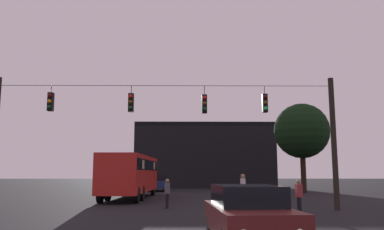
{
  "coord_description": "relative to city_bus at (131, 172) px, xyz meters",
  "views": [
    {
      "loc": [
        1.17,
        -5.05,
        1.86
      ],
      "look_at": [
        1.39,
        16.22,
        5.02
      ],
      "focal_mm": 36.02,
      "sensor_mm": 36.0,
      "label": 1
    }
  ],
  "objects": [
    {
      "name": "ground_plane",
      "position": [
        2.91,
        1.59,
        -1.87
      ],
      "size": [
        168.0,
        168.0,
        0.0
      ],
      "primitive_type": "plane",
      "color": "black",
      "rests_on": "ground"
    },
    {
      "name": "overhead_signal_span",
      "position": [
        2.87,
        -8.47,
        2.08
      ],
      "size": [
        17.5,
        0.44,
        6.71
      ],
      "color": "black",
      "rests_on": "ground"
    },
    {
      "name": "city_bus",
      "position": [
        0.0,
        0.0,
        0.0
      ],
      "size": [
        2.87,
        11.07,
        3.0
      ],
      "color": "#B21E19",
      "rests_on": "ground"
    },
    {
      "name": "car_near_right",
      "position": [
        5.62,
        -17.86,
        -1.07
      ],
      "size": [
        2.07,
        4.43,
        1.52
      ],
      "color": "#511919",
      "rests_on": "ground"
    },
    {
      "name": "car_far_left",
      "position": [
        1.05,
        11.01,
        -1.07
      ],
      "size": [
        1.85,
        4.36,
        1.52
      ],
      "color": "navy",
      "rests_on": "ground"
    },
    {
      "name": "pedestrian_crossing_left",
      "position": [
        2.99,
        -7.43,
        -1.02
      ],
      "size": [
        0.31,
        0.4,
        1.51
      ],
      "color": "black",
      "rests_on": "ground"
    },
    {
      "name": "pedestrian_crossing_center",
      "position": [
        7.02,
        -7.12,
        -0.86
      ],
      "size": [
        0.25,
        0.36,
        1.77
      ],
      "color": "black",
      "rests_on": "ground"
    },
    {
      "name": "pedestrian_crossing_right",
      "position": [
        9.01,
        -10.6,
        -1.01
      ],
      "size": [
        0.26,
        0.37,
        1.54
      ],
      "color": "black",
      "rests_on": "ground"
    },
    {
      "name": "corner_building",
      "position": [
        6.16,
        22.9,
        2.05
      ],
      "size": [
        16.88,
        10.97,
        7.82
      ],
      "color": "black",
      "rests_on": "ground"
    },
    {
      "name": "tree_left_silhouette",
      "position": [
        14.65,
        7.49,
        3.77
      ],
      "size": [
        5.09,
        5.09,
        8.21
      ],
      "color": "black",
      "rests_on": "ground"
    }
  ]
}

